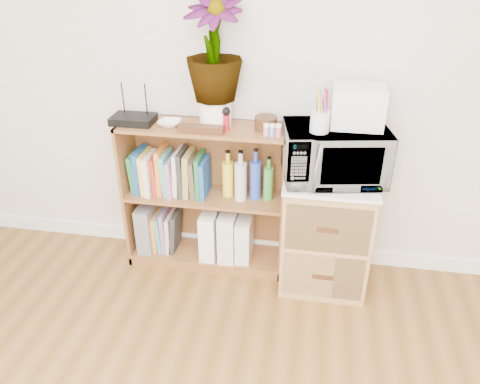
# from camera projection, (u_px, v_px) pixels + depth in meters

# --- Properties ---
(skirting_board) EXTENTS (4.00, 0.02, 0.10)m
(skirting_board) POSITION_uv_depth(u_px,v_px,m) (263.00, 246.00, 3.19)
(skirting_board) COLOR white
(skirting_board) RESTS_ON ground
(bookshelf) EXTENTS (1.00, 0.30, 0.95)m
(bookshelf) POSITION_uv_depth(u_px,v_px,m) (206.00, 198.00, 2.92)
(bookshelf) COLOR brown
(bookshelf) RESTS_ON ground
(wicker_unit) EXTENTS (0.50, 0.45, 0.70)m
(wicker_unit) POSITION_uv_depth(u_px,v_px,m) (326.00, 232.00, 2.80)
(wicker_unit) COLOR #9E7542
(wicker_unit) RESTS_ON ground
(microwave) EXTENTS (0.60, 0.46, 0.30)m
(microwave) POSITION_uv_depth(u_px,v_px,m) (334.00, 154.00, 2.54)
(microwave) COLOR silver
(microwave) RESTS_ON wicker_unit
(pen_cup) EXTENTS (0.10, 0.10, 0.11)m
(pen_cup) POSITION_uv_depth(u_px,v_px,m) (320.00, 122.00, 2.39)
(pen_cup) COLOR silver
(pen_cup) RESTS_ON microwave
(small_appliance) EXTENTS (0.27, 0.22, 0.21)m
(small_appliance) POSITION_uv_depth(u_px,v_px,m) (358.00, 106.00, 2.44)
(small_appliance) COLOR white
(small_appliance) RESTS_ON microwave
(router) EXTENTS (0.25, 0.17, 0.04)m
(router) POSITION_uv_depth(u_px,v_px,m) (133.00, 119.00, 2.72)
(router) COLOR black
(router) RESTS_ON bookshelf
(white_bowl) EXTENTS (0.13, 0.13, 0.03)m
(white_bowl) POSITION_uv_depth(u_px,v_px,m) (170.00, 123.00, 2.68)
(white_bowl) COLOR white
(white_bowl) RESTS_ON bookshelf
(plant_pot) EXTENTS (0.18, 0.18, 0.15)m
(plant_pot) POSITION_uv_depth(u_px,v_px,m) (215.00, 113.00, 2.66)
(plant_pot) COLOR white
(plant_pot) RESTS_ON bookshelf
(potted_plant) EXTENTS (0.32, 0.32, 0.57)m
(potted_plant) POSITION_uv_depth(u_px,v_px,m) (214.00, 48.00, 2.48)
(potted_plant) COLOR #29662C
(potted_plant) RESTS_ON plant_pot
(trinket_box) EXTENTS (0.25, 0.06, 0.04)m
(trinket_box) POSITION_uv_depth(u_px,v_px,m) (201.00, 129.00, 2.59)
(trinket_box) COLOR #341F0E
(trinket_box) RESTS_ON bookshelf
(kokeshi_doll) EXTENTS (0.04, 0.04, 0.09)m
(kokeshi_doll) POSITION_uv_depth(u_px,v_px,m) (226.00, 123.00, 2.61)
(kokeshi_doll) COLOR #A3141F
(kokeshi_doll) RESTS_ON bookshelf
(wooden_bowl) EXTENTS (0.13, 0.13, 0.07)m
(wooden_bowl) POSITION_uv_depth(u_px,v_px,m) (266.00, 123.00, 2.62)
(wooden_bowl) COLOR #3D1E10
(wooden_bowl) RESTS_ON bookshelf
(paint_jars) EXTENTS (0.12, 0.04, 0.06)m
(paint_jars) POSITION_uv_depth(u_px,v_px,m) (272.00, 131.00, 2.53)
(paint_jars) COLOR #D0738E
(paint_jars) RESTS_ON bookshelf
(file_box) EXTENTS (0.10, 0.26, 0.32)m
(file_box) POSITION_uv_depth(u_px,v_px,m) (149.00, 225.00, 3.09)
(file_box) COLOR slate
(file_box) RESTS_ON bookshelf
(magazine_holder_left) EXTENTS (0.10, 0.25, 0.32)m
(magazine_holder_left) POSITION_uv_depth(u_px,v_px,m) (210.00, 232.00, 3.02)
(magazine_holder_left) COLOR white
(magazine_holder_left) RESTS_ON bookshelf
(magazine_holder_mid) EXTENTS (0.10, 0.26, 0.33)m
(magazine_holder_mid) POSITION_uv_depth(u_px,v_px,m) (229.00, 233.00, 3.00)
(magazine_holder_mid) COLOR silver
(magazine_holder_mid) RESTS_ON bookshelf
(magazine_holder_right) EXTENTS (0.09, 0.23, 0.29)m
(magazine_holder_right) POSITION_uv_depth(u_px,v_px,m) (244.00, 237.00, 3.00)
(magazine_holder_right) COLOR silver
(magazine_holder_right) RESTS_ON bookshelf
(cookbooks) EXTENTS (0.48, 0.20, 0.29)m
(cookbooks) POSITION_uv_depth(u_px,v_px,m) (169.00, 173.00, 2.87)
(cookbooks) COLOR #1E7138
(cookbooks) RESTS_ON bookshelf
(liquor_bottles) EXTENTS (0.31, 0.07, 0.31)m
(liquor_bottles) POSITION_uv_depth(u_px,v_px,m) (246.00, 176.00, 2.79)
(liquor_bottles) COLOR yellow
(liquor_bottles) RESTS_ON bookshelf
(lower_books) EXTENTS (0.17, 0.19, 0.29)m
(lower_books) POSITION_uv_depth(u_px,v_px,m) (167.00, 230.00, 3.09)
(lower_books) COLOR orange
(lower_books) RESTS_ON bookshelf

